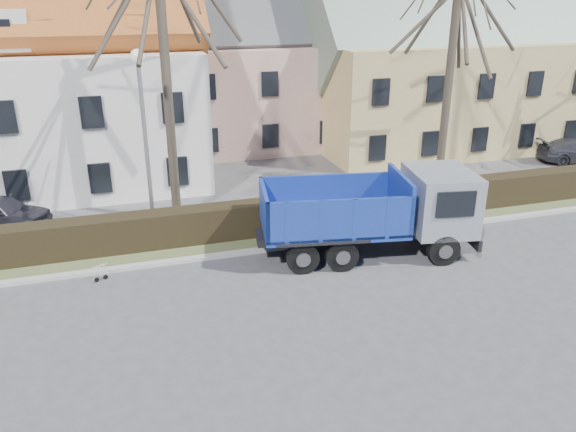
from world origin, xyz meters
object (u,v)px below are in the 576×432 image
object	(u,v)px
cart_frame	(95,274)
parked_car_a	(1,212)
dump_truck	(361,214)
streetlight	(146,148)

from	to	relation	value
cart_frame	parked_car_a	xyz separation A→B (m)	(-3.53, 5.85, 0.34)
cart_frame	dump_truck	bearing A→B (deg)	-3.46
dump_truck	cart_frame	xyz separation A→B (m)	(-8.91, 0.54, -1.22)
streetlight	cart_frame	size ratio (longest dim) A/B	10.28
dump_truck	parked_car_a	world-z (taller)	dump_truck
dump_truck	cart_frame	world-z (taller)	dump_truck
streetlight	cart_frame	bearing A→B (deg)	-124.58
dump_truck	streetlight	distance (m)	7.93
parked_car_a	dump_truck	bearing A→B (deg)	-92.28
dump_truck	cart_frame	distance (m)	9.01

